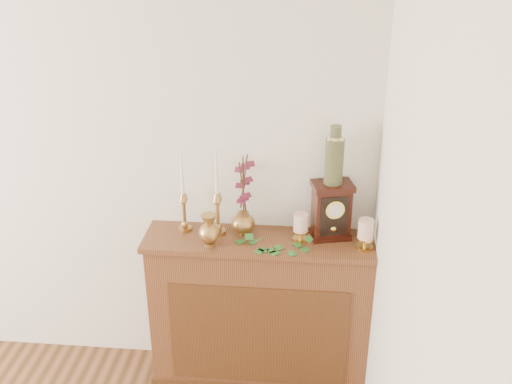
# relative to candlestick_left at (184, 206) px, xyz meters

# --- Properties ---
(console_shelf) EXTENTS (1.24, 0.34, 0.93)m
(console_shelf) POSITION_rel_candlestick_left_xyz_m (0.41, -0.06, -0.64)
(console_shelf) COLOR brown
(console_shelf) RESTS_ON ground
(candlestick_left) EXTENTS (0.07, 0.07, 0.45)m
(candlestick_left) POSITION_rel_candlestick_left_xyz_m (0.00, 0.00, 0.00)
(candlestick_left) COLOR tan
(candlestick_left) RESTS_ON console_shelf
(candlestick_center) EXTENTS (0.08, 0.08, 0.49)m
(candlestick_center) POSITION_rel_candlestick_left_xyz_m (0.18, -0.02, 0.01)
(candlestick_center) COLOR tan
(candlestick_center) RESTS_ON console_shelf
(bud_vase) EXTENTS (0.11, 0.11, 0.18)m
(bud_vase) POSITION_rel_candlestick_left_xyz_m (0.16, -0.15, -0.06)
(bud_vase) COLOR tan
(bud_vase) RESTS_ON console_shelf
(ginger_jar) EXTENTS (0.20, 0.21, 0.47)m
(ginger_jar) POSITION_rel_candlestick_left_xyz_m (0.32, 0.03, 0.07)
(ginger_jar) COLOR tan
(ginger_jar) RESTS_ON console_shelf
(pillar_candle_left) EXTENTS (0.09, 0.09, 0.17)m
(pillar_candle_left) POSITION_rel_candlestick_left_xyz_m (0.63, -0.06, -0.06)
(pillar_candle_left) COLOR gold
(pillar_candle_left) RESTS_ON console_shelf
(pillar_candle_right) EXTENTS (0.09, 0.09, 0.17)m
(pillar_candle_right) POSITION_rel_candlestick_left_xyz_m (0.95, -0.10, -0.06)
(pillar_candle_right) COLOR gold
(pillar_candle_right) RESTS_ON console_shelf
(ivy_garland) EXTENTS (0.42, 0.17, 0.08)m
(ivy_garland) POSITION_rel_candlestick_left_xyz_m (0.50, -0.12, -0.13)
(ivy_garland) COLOR #286024
(ivy_garland) RESTS_ON console_shelf
(mantel_clock) EXTENTS (0.24, 0.19, 0.31)m
(mantel_clock) POSITION_rel_candlestick_left_xyz_m (0.78, 0.00, 0.01)
(mantel_clock) COLOR #35130A
(mantel_clock) RESTS_ON console_shelf
(ceramic_vase) EXTENTS (0.10, 0.10, 0.31)m
(ceramic_vase) POSITION_rel_candlestick_left_xyz_m (0.78, 0.01, 0.30)
(ceramic_vase) COLOR #1A3526
(ceramic_vase) RESTS_ON mantel_clock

